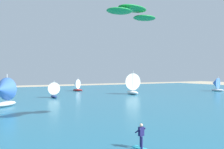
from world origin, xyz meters
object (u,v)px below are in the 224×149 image
at_px(kitesurfer, 143,140).
at_px(sailboat_heeled_over, 216,84).
at_px(kite, 133,12).
at_px(sailboat_mid_left, 76,85).
at_px(sailboat_trailing, 3,92).
at_px(sailboat_center_horizon, 131,83).
at_px(sailboat_leading, 53,90).

relative_size(kitesurfer, sailboat_heeled_over, 0.49).
xyz_separation_m(kite, sailboat_mid_left, (11.50, 44.02, -9.14)).
height_order(sailboat_mid_left, sailboat_trailing, sailboat_trailing).
bearing_deg(sailboat_center_horizon, kitesurfer, -122.62).
bearing_deg(sailboat_leading, kite, -91.88).
bearing_deg(sailboat_heeled_over, sailboat_leading, 174.59).
bearing_deg(sailboat_center_horizon, kite, -123.47).
xyz_separation_m(sailboat_heeled_over, sailboat_leading, (-42.87, 4.06, -0.29)).
distance_m(sailboat_center_horizon, sailboat_trailing, 29.71).
height_order(sailboat_heeled_over, sailboat_leading, sailboat_heeled_over).
distance_m(sailboat_mid_left, sailboat_heeled_over, 37.29).
distance_m(sailboat_leading, sailboat_center_horizon, 18.11).
relative_size(kitesurfer, kite, 0.29).
xyz_separation_m(kite, sailboat_trailing, (-9.27, 19.78, -8.58)).
xyz_separation_m(kitesurfer, sailboat_heeled_over, (47.63, 32.33, 1.26)).
height_order(kite, sailboat_center_horizon, kite).
height_order(kite, sailboat_heeled_over, kite).
xyz_separation_m(kitesurfer, sailboat_leading, (4.76, 36.39, 0.97)).
bearing_deg(sailboat_mid_left, sailboat_center_horizon, -63.65).
xyz_separation_m(kite, sailboat_center_horizon, (19.04, 28.79, -8.31)).
height_order(sailboat_heeled_over, sailboat_center_horizon, sailboat_center_horizon).
distance_m(sailboat_mid_left, sailboat_leading, 17.91).
bearing_deg(sailboat_trailing, kitesurfer, -78.37).
bearing_deg(sailboat_center_horizon, sailboat_trailing, -162.34).
distance_m(sailboat_heeled_over, sailboat_center_horizon, 25.03).
height_order(sailboat_heeled_over, sailboat_trailing, sailboat_trailing).
relative_size(sailboat_heeled_over, sailboat_trailing, 0.85).
xyz_separation_m(sailboat_mid_left, sailboat_trailing, (-20.77, -24.24, 0.56)).
xyz_separation_m(sailboat_mid_left, sailboat_leading, (-10.53, -14.49, -0.06)).
bearing_deg(sailboat_trailing, sailboat_center_horizon, 17.66).
xyz_separation_m(sailboat_mid_left, sailboat_center_horizon, (7.54, -15.22, 0.83)).
relative_size(kite, sailboat_trailing, 1.43).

